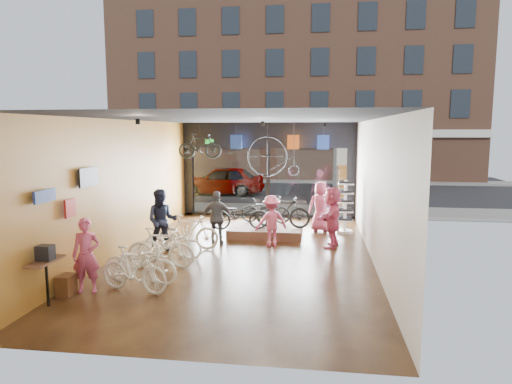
% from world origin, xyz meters
% --- Properties ---
extents(ground_plane, '(7.00, 12.00, 0.04)m').
position_xyz_m(ground_plane, '(0.00, 0.00, -0.02)').
color(ground_plane, black).
rests_on(ground_plane, ground).
extents(ceiling, '(7.00, 12.00, 0.04)m').
position_xyz_m(ceiling, '(0.00, 0.00, 3.82)').
color(ceiling, black).
rests_on(ceiling, ground).
extents(wall_left, '(0.04, 12.00, 3.80)m').
position_xyz_m(wall_left, '(-3.52, 0.00, 1.90)').
color(wall_left, '#B37122').
rests_on(wall_left, ground).
extents(wall_right, '(0.04, 12.00, 3.80)m').
position_xyz_m(wall_right, '(3.52, 0.00, 1.90)').
color(wall_right, beige).
rests_on(wall_right, ground).
extents(wall_back, '(7.00, 0.04, 3.80)m').
position_xyz_m(wall_back, '(0.00, -6.02, 1.90)').
color(wall_back, beige).
rests_on(wall_back, ground).
extents(storefront, '(7.00, 0.26, 3.80)m').
position_xyz_m(storefront, '(0.00, 6.00, 1.90)').
color(storefront, black).
rests_on(storefront, ground).
extents(exit_sign, '(0.35, 0.06, 0.18)m').
position_xyz_m(exit_sign, '(-2.40, 5.88, 3.05)').
color(exit_sign, '#198C26').
rests_on(exit_sign, storefront).
extents(street_road, '(30.00, 18.00, 0.02)m').
position_xyz_m(street_road, '(0.00, 15.00, -0.01)').
color(street_road, black).
rests_on(street_road, ground).
extents(sidewalk_near, '(30.00, 2.40, 0.12)m').
position_xyz_m(sidewalk_near, '(0.00, 7.20, 0.06)').
color(sidewalk_near, slate).
rests_on(sidewalk_near, ground).
extents(sidewalk_far, '(30.00, 2.00, 0.12)m').
position_xyz_m(sidewalk_far, '(0.00, 19.00, 0.06)').
color(sidewalk_far, slate).
rests_on(sidewalk_far, ground).
extents(opposite_building, '(26.00, 5.00, 14.00)m').
position_xyz_m(opposite_building, '(0.00, 21.50, 7.00)').
color(opposite_building, brown).
rests_on(opposite_building, ground).
extents(street_car, '(4.59, 1.85, 1.56)m').
position_xyz_m(street_car, '(-3.21, 12.00, 0.78)').
color(street_car, gray).
rests_on(street_car, street_road).
extents(box_truck, '(2.30, 6.89, 2.71)m').
position_xyz_m(box_truck, '(4.02, 11.00, 1.36)').
color(box_truck, silver).
rests_on(box_truck, street_road).
extents(floor_bike_1, '(1.75, 0.87, 1.01)m').
position_xyz_m(floor_bike_1, '(-1.91, -3.23, 0.51)').
color(floor_bike_1, white).
rests_on(floor_bike_1, ground_plane).
extents(floor_bike_2, '(1.86, 0.82, 0.95)m').
position_xyz_m(floor_bike_2, '(-2.01, -2.63, 0.47)').
color(floor_bike_2, white).
rests_on(floor_bike_2, ground_plane).
extents(floor_bike_3, '(1.76, 0.55, 1.05)m').
position_xyz_m(floor_bike_3, '(-1.94, -1.45, 0.53)').
color(floor_bike_3, white).
rests_on(floor_bike_3, ground_plane).
extents(floor_bike_4, '(1.80, 0.95, 0.90)m').
position_xyz_m(floor_bike_4, '(-1.93, -0.74, 0.45)').
color(floor_bike_4, white).
rests_on(floor_bike_4, ground_plane).
extents(floor_bike_5, '(1.82, 0.79, 1.06)m').
position_xyz_m(floor_bike_5, '(-1.73, 0.37, 0.53)').
color(floor_bike_5, white).
rests_on(floor_bike_5, ground_plane).
extents(display_platform, '(2.40, 1.80, 0.30)m').
position_xyz_m(display_platform, '(0.31, 2.57, 0.15)').
color(display_platform, '#4E3322').
rests_on(display_platform, ground_plane).
extents(display_bike_left, '(1.97, 1.09, 0.98)m').
position_xyz_m(display_bike_left, '(-0.49, 1.99, 0.79)').
color(display_bike_left, black).
rests_on(display_bike_left, display_platform).
extents(display_bike_mid, '(1.83, 0.65, 1.08)m').
position_xyz_m(display_bike_mid, '(0.88, 2.44, 0.84)').
color(display_bike_mid, black).
rests_on(display_bike_mid, display_platform).
extents(display_bike_right, '(1.78, 0.74, 0.91)m').
position_xyz_m(display_bike_right, '(0.23, 3.17, 0.76)').
color(display_bike_right, black).
rests_on(display_bike_right, display_platform).
extents(customer_0, '(0.67, 0.51, 1.64)m').
position_xyz_m(customer_0, '(-2.92, -3.36, 0.82)').
color(customer_0, '#CC4C72').
rests_on(customer_0, ground_plane).
extents(customer_1, '(1.02, 0.87, 1.84)m').
position_xyz_m(customer_1, '(-2.41, 0.04, 0.92)').
color(customer_1, '#161C33').
rests_on(customer_1, ground_plane).
extents(customer_2, '(1.00, 0.47, 1.67)m').
position_xyz_m(customer_2, '(-1.02, 1.07, 0.84)').
color(customer_2, '#3F3F44').
rests_on(customer_2, ground_plane).
extents(customer_3, '(1.16, 0.97, 1.56)m').
position_xyz_m(customer_3, '(0.63, 1.13, 0.78)').
color(customer_3, '#CC4C72').
rests_on(customer_3, ground_plane).
extents(customer_4, '(0.90, 0.63, 1.75)m').
position_xyz_m(customer_4, '(2.12, 3.40, 0.88)').
color(customer_4, '#CC4C72').
rests_on(customer_4, ground_plane).
extents(customer_5, '(0.92, 1.78, 1.83)m').
position_xyz_m(customer_5, '(2.45, 1.30, 0.92)').
color(customer_5, '#CC4C72').
rests_on(customer_5, ground_plane).
extents(sunglasses_rack, '(0.65, 0.59, 1.82)m').
position_xyz_m(sunglasses_rack, '(2.95, 3.28, 0.91)').
color(sunglasses_rack, white).
rests_on(sunglasses_rack, ground_plane).
extents(wall_merch, '(0.40, 2.40, 2.60)m').
position_xyz_m(wall_merch, '(-3.38, -3.50, 1.30)').
color(wall_merch, navy).
rests_on(wall_merch, wall_left).
extents(penny_farthing, '(1.87, 0.06, 1.49)m').
position_xyz_m(penny_farthing, '(0.45, 4.43, 2.50)').
color(penny_farthing, black).
rests_on(penny_farthing, ceiling).
extents(hung_bike, '(1.64, 0.75, 0.95)m').
position_xyz_m(hung_bike, '(-2.35, 4.20, 2.93)').
color(hung_bike, black).
rests_on(hung_bike, ceiling).
extents(jersey_left, '(0.45, 0.03, 0.55)m').
position_xyz_m(jersey_left, '(-1.18, 5.20, 3.05)').
color(jersey_left, '#1E3F99').
rests_on(jersey_left, ceiling).
extents(jersey_mid, '(0.45, 0.03, 0.55)m').
position_xyz_m(jersey_mid, '(1.05, 5.20, 3.05)').
color(jersey_mid, '#CC5919').
rests_on(jersey_mid, ceiling).
extents(jersey_right, '(0.45, 0.03, 0.55)m').
position_xyz_m(jersey_right, '(2.18, 5.20, 3.05)').
color(jersey_right, '#1E3F99').
rests_on(jersey_right, ceiling).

